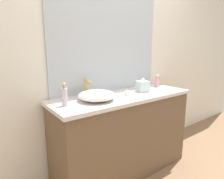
# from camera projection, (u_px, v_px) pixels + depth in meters

# --- Properties ---
(bathroom_wall_rear) EXTENTS (6.00, 0.06, 2.60)m
(bathroom_wall_rear) POSITION_uv_depth(u_px,v_px,m) (110.00, 52.00, 2.12)
(bathroom_wall_rear) COLOR silver
(bathroom_wall_rear) RESTS_ON ground
(vanity_counter) EXTENTS (1.53, 0.54, 0.87)m
(vanity_counter) POSITION_uv_depth(u_px,v_px,m) (124.00, 134.00, 2.03)
(vanity_counter) COLOR brown
(vanity_counter) RESTS_ON ground
(wall_mirror_panel) EXTENTS (1.36, 0.01, 1.05)m
(wall_mirror_panel) POSITION_uv_depth(u_px,v_px,m) (109.00, 43.00, 2.04)
(wall_mirror_panel) COLOR #B2BCC6
(wall_mirror_panel) RESTS_ON vanity_counter
(sink_basin) EXTENTS (0.34, 0.34, 0.09)m
(sink_basin) POSITION_uv_depth(u_px,v_px,m) (97.00, 95.00, 1.72)
(sink_basin) COLOR silver
(sink_basin) RESTS_ON vanity_counter
(faucet) EXTENTS (0.03, 0.13, 0.18)m
(faucet) POSITION_uv_depth(u_px,v_px,m) (87.00, 86.00, 1.85)
(faucet) COLOR gold
(faucet) RESTS_ON vanity_counter
(soap_dispenser) EXTENTS (0.05, 0.05, 0.19)m
(soap_dispenser) POSITION_uv_depth(u_px,v_px,m) (65.00, 96.00, 1.54)
(soap_dispenser) COLOR silver
(soap_dispenser) RESTS_ON vanity_counter
(lotion_bottle) EXTENTS (0.05, 0.05, 0.15)m
(lotion_bottle) POSITION_uv_depth(u_px,v_px,m) (157.00, 81.00, 2.33)
(lotion_bottle) COLOR pink
(lotion_bottle) RESTS_ON vanity_counter
(tissue_box) EXTENTS (0.15, 0.15, 0.16)m
(tissue_box) POSITION_uv_depth(u_px,v_px,m) (143.00, 86.00, 2.08)
(tissue_box) COLOR silver
(tissue_box) RESTS_ON vanity_counter
(candle_jar) EXTENTS (0.05, 0.05, 0.04)m
(candle_jar) POSITION_uv_depth(u_px,v_px,m) (127.00, 93.00, 1.93)
(candle_jar) COLOR silver
(candle_jar) RESTS_ON vanity_counter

